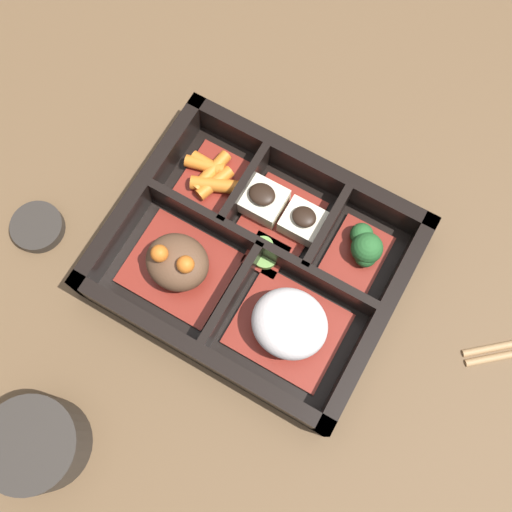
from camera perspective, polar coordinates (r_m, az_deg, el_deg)
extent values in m
plane|color=brown|center=(0.58, 0.00, -0.71)|extent=(3.00, 3.00, 0.00)
cube|color=black|center=(0.58, 0.00, -0.57)|extent=(0.27, 0.22, 0.01)
cube|color=black|center=(0.60, 4.99, 8.27)|extent=(0.27, 0.01, 0.05)
cube|color=black|center=(0.55, -5.48, -9.20)|extent=(0.27, 0.01, 0.05)
cube|color=black|center=(0.56, 11.41, -6.21)|extent=(0.01, 0.22, 0.05)
cube|color=black|center=(0.59, -10.71, 5.71)|extent=(0.01, 0.22, 0.05)
cube|color=black|center=(0.56, 0.43, 0.65)|extent=(0.24, 0.01, 0.05)
cube|color=black|center=(0.57, 6.56, 2.18)|extent=(0.01, 0.09, 0.05)
cube|color=black|center=(0.59, -1.15, 6.26)|extent=(0.01, 0.09, 0.05)
cube|color=black|center=(0.55, -2.27, -3.89)|extent=(0.01, 0.11, 0.05)
cube|color=maroon|center=(0.56, 3.07, -6.94)|extent=(0.10, 0.08, 0.01)
ellipsoid|color=silver|center=(0.53, 3.21, -6.45)|extent=(0.07, 0.06, 0.05)
cube|color=maroon|center=(0.57, -7.24, -1.18)|extent=(0.10, 0.08, 0.01)
ellipsoid|color=brown|center=(0.55, -7.50, -0.60)|extent=(0.06, 0.05, 0.04)
sphere|color=#D1661E|center=(0.54, -9.18, 0.24)|extent=(0.02, 0.02, 0.02)
sphere|color=#D1661E|center=(0.53, -6.73, -0.80)|extent=(0.02, 0.02, 0.02)
cube|color=maroon|center=(0.58, 9.53, 0.10)|extent=(0.05, 0.07, 0.01)
sphere|color=#265B28|center=(0.57, 10.02, 2.04)|extent=(0.02, 0.02, 0.02)
sphere|color=#265B28|center=(0.57, 10.39, -0.04)|extent=(0.02, 0.02, 0.02)
sphere|color=#265B28|center=(0.57, 10.51, 0.74)|extent=(0.03, 0.03, 0.03)
sphere|color=#265B28|center=(0.57, 10.55, 0.76)|extent=(0.02, 0.02, 0.02)
cube|color=maroon|center=(0.59, 2.58, 3.81)|extent=(0.07, 0.07, 0.01)
cube|color=beige|center=(0.57, 4.50, 3.26)|extent=(0.04, 0.03, 0.02)
ellipsoid|color=black|center=(0.56, 4.61, 3.74)|extent=(0.02, 0.02, 0.01)
cube|color=beige|center=(0.58, 0.57, 5.35)|extent=(0.04, 0.04, 0.02)
ellipsoid|color=black|center=(0.57, 0.58, 5.89)|extent=(0.03, 0.02, 0.01)
cube|color=maroon|center=(0.60, -4.25, 7.38)|extent=(0.05, 0.07, 0.01)
cylinder|color=orange|center=(0.59, -3.98, 6.77)|extent=(0.05, 0.03, 0.01)
cylinder|color=orange|center=(0.60, -4.30, 8.00)|extent=(0.02, 0.05, 0.01)
cylinder|color=orange|center=(0.60, -4.90, 8.62)|extent=(0.04, 0.02, 0.01)
cylinder|color=orange|center=(0.59, -3.96, 6.95)|extent=(0.02, 0.04, 0.01)
cylinder|color=orange|center=(0.60, -4.74, 8.76)|extent=(0.03, 0.01, 0.01)
cube|color=maroon|center=(0.57, 0.96, 0.06)|extent=(0.04, 0.04, 0.01)
cylinder|color=#75A84C|center=(0.57, 0.89, -0.04)|extent=(0.02, 0.02, 0.01)
cylinder|color=#75A84C|center=(0.57, 0.94, 0.88)|extent=(0.02, 0.02, 0.00)
cylinder|color=#2D2823|center=(0.57, -20.10, -16.49)|extent=(0.08, 0.08, 0.05)
cylinder|color=#597A38|center=(0.55, -20.88, -16.43)|extent=(0.07, 0.07, 0.01)
cylinder|color=#2D2823|center=(0.63, -20.08, 2.61)|extent=(0.05, 0.05, 0.01)
cylinder|color=black|center=(0.62, -20.20, 2.73)|extent=(0.04, 0.04, 0.00)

